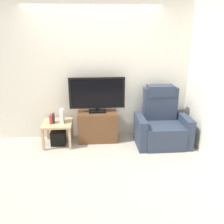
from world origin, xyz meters
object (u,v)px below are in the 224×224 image
television (97,94)px  subwoofer_box (59,137)px  recliner_armchair (162,125)px  book_middle (53,118)px  book_leftmost (51,119)px  game_console (62,116)px  tv_stand (98,126)px  side_table (58,126)px

television → subwoofer_box: television is taller
recliner_armchair → book_middle: recliner_armchair is taller
television → recliner_armchair: bearing=-11.2°
book_leftmost → game_console: (0.19, 0.03, 0.04)m
book_leftmost → subwoofer_box: bearing=11.3°
tv_stand → book_leftmost: book_leftmost is taller
television → subwoofer_box: 1.11m
tv_stand → game_console: game_console is taller
television → recliner_armchair: (1.20, -0.24, -0.56)m
tv_stand → television: size_ratio=0.72×
television → recliner_armchair: 1.35m
subwoofer_box → game_console: (0.09, 0.01, 0.43)m
book_leftmost → recliner_armchair: bearing=-2.3°
television → side_table: bearing=-169.8°
book_middle → tv_stand: bearing=9.5°
side_table → book_middle: bearing=-161.8°
book_leftmost → book_middle: size_ratio=0.92×
subwoofer_box → game_console: bearing=6.3°
tv_stand → television: 0.64m
tv_stand → recliner_armchair: recliner_armchair is taller
recliner_armchair → book_leftmost: 2.06m
recliner_armchair → side_table: (-1.96, 0.10, -0.00)m
television → game_console: size_ratio=4.31×
recliner_armchair → side_table: size_ratio=2.00×
side_table → book_leftmost: size_ratio=3.28×
television → game_console: bearing=-169.3°
recliner_armchair → book_middle: bearing=169.7°
tv_stand → book_leftmost: size_ratio=4.55×
tv_stand → subwoofer_box: bearing=-171.2°
television → game_console: television is taller
subwoofer_box → television: bearing=10.2°
recliner_armchair → subwoofer_box: (-1.96, 0.10, -0.24)m
recliner_armchair → television: bearing=160.9°
tv_stand → side_table: 0.76m
side_table → book_leftmost: bearing=-168.7°
tv_stand → book_leftmost: bearing=-170.9°
book_leftmost → book_middle: book_middle is taller
tv_stand → subwoofer_box: (-0.75, -0.12, -0.16)m
tv_stand → recliner_armchair: size_ratio=0.69×
television → recliner_armchair: television is taller
subwoofer_box → book_leftmost: bearing=-168.7°
side_table → game_console: bearing=6.3°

